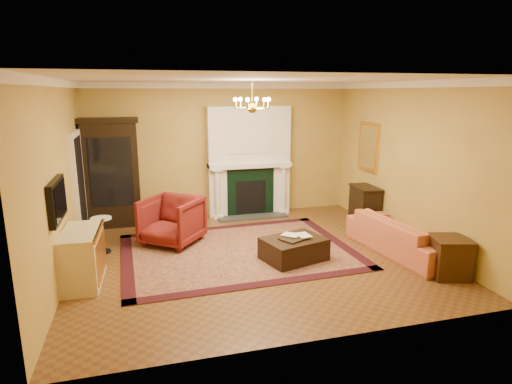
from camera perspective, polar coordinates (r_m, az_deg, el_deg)
name	(u,v)px	position (r m, az deg, el deg)	size (l,w,h in m)	color
floor	(252,256)	(7.61, -0.47, -8.53)	(6.00, 5.50, 0.02)	brown
ceiling	(252,79)	(7.07, -0.52, 14.84)	(6.00, 5.50, 0.02)	silver
wall_back	(222,151)	(9.85, -4.62, 5.53)	(6.00, 0.02, 3.00)	gold
wall_front	(318,217)	(4.65, 8.24, -3.30)	(6.00, 0.02, 3.00)	gold
wall_left	(59,181)	(7.06, -24.83, 1.30)	(0.02, 5.50, 3.00)	gold
wall_right	(408,164)	(8.46, 19.66, 3.54)	(0.02, 5.50, 3.00)	gold
fireplace	(249,164)	(9.84, -0.94, 3.77)	(1.90, 0.70, 2.50)	white
crown_molding	(239,84)	(8.00, -2.32, 14.14)	(6.00, 5.50, 0.12)	white
doorway	(80,187)	(8.79, -22.47, 0.62)	(0.08, 1.05, 2.10)	silver
tv_panel	(57,200)	(6.51, -24.97, -1.01)	(0.09, 0.95, 0.58)	black
gilt_mirror	(368,147)	(9.59, 14.77, 5.84)	(0.06, 0.76, 1.05)	gold
chandelier	(252,105)	(7.07, -0.51, 11.58)	(0.63, 0.55, 0.53)	gold
oriental_rug	(238,251)	(7.79, -2.38, -7.88)	(4.06, 3.04, 0.02)	#410E14
china_cabinet	(112,175)	(9.50, -18.63, 2.14)	(1.10, 0.50, 2.19)	black
wingback_armchair	(172,219)	(8.17, -11.18, -3.49)	(0.96, 0.90, 0.99)	maroon
pedestal_table	(102,232)	(8.09, -19.83, -5.09)	(0.36, 0.36, 0.65)	black
commode	(82,257)	(6.95, -22.16, -8.03)	(0.52, 1.10, 0.82)	beige
coral_sofa	(402,230)	(8.02, 18.90, -4.78)	(2.20, 0.64, 0.86)	#C2623D
end_table	(449,258)	(7.33, 24.38, -8.05)	(0.52, 0.52, 0.60)	#32180D
console_table	(365,207)	(9.46, 14.28, -1.90)	(0.42, 0.73, 0.82)	black
leather_ottoman	(294,249)	(7.37, 5.04, -7.55)	(1.01, 0.73, 0.37)	black
ottoman_tray	(294,238)	(7.26, 5.06, -6.19)	(0.44, 0.34, 0.03)	black
book_a	(288,230)	(7.20, 4.34, -5.03)	(0.21, 0.03, 0.28)	gray
book_b	(298,229)	(7.26, 5.64, -4.88)	(0.21, 0.02, 0.28)	gray
topiary_left	(224,154)	(9.64, -4.26, 5.10)	(0.15, 0.15, 0.41)	tan
topiary_right	(279,152)	(9.96, 3.03, 5.40)	(0.15, 0.15, 0.41)	tan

